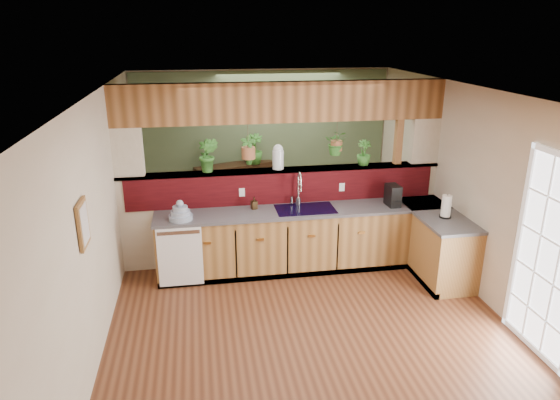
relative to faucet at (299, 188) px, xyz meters
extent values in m
cube|color=#582F1B|center=(-0.19, -1.13, -1.17)|extent=(4.60, 7.00, 0.01)
cube|color=brown|center=(-0.19, -1.13, 1.43)|extent=(4.60, 7.00, 0.01)
cube|color=beige|center=(-0.19, 2.37, 0.13)|extent=(4.60, 0.02, 2.60)
cube|color=beige|center=(-2.49, -1.13, 0.13)|extent=(0.02, 7.00, 2.60)
cube|color=beige|center=(2.11, -1.13, 0.13)|extent=(0.02, 7.00, 2.60)
cube|color=beige|center=(-0.19, 0.22, -0.49)|extent=(4.60, 0.15, 1.35)
cube|color=#3C070C|center=(-0.19, 0.14, -0.04)|extent=(4.40, 0.02, 0.45)
cube|color=brown|center=(-0.19, 0.22, 0.20)|extent=(4.60, 0.21, 0.04)
cube|color=brown|center=(-0.19, 0.22, 1.16)|extent=(4.60, 0.15, 0.55)
cube|color=beige|center=(-2.29, 0.22, 0.53)|extent=(0.40, 0.15, 0.70)
cube|color=beige|center=(1.91, 0.22, 0.53)|extent=(0.40, 0.15, 0.70)
cube|color=brown|center=(1.51, 0.22, 0.13)|extent=(0.10, 0.10, 2.60)
cube|color=brown|center=(-0.19, 0.22, 0.20)|extent=(4.60, 0.21, 0.04)
cube|color=brown|center=(-0.19, 0.22, 1.16)|extent=(4.60, 0.15, 0.55)
cube|color=#526645|center=(-0.19, 2.35, 0.13)|extent=(4.55, 0.02, 2.55)
cube|color=brown|center=(0.06, -0.15, -0.74)|extent=(4.10, 0.60, 0.86)
cube|color=#48474C|center=(0.06, -0.15, -0.29)|extent=(4.14, 0.64, 0.04)
cube|color=brown|center=(1.81, -0.59, -0.74)|extent=(0.60, 1.48, 0.86)
cube|color=#48474C|center=(1.81, -0.59, -0.29)|extent=(0.64, 1.52, 0.04)
cube|color=brown|center=(1.81, -0.15, -0.74)|extent=(0.60, 0.60, 0.86)
cube|color=#48474C|center=(1.81, -0.15, -0.29)|extent=(0.64, 0.64, 0.04)
cube|color=black|center=(0.06, -0.42, -1.13)|extent=(4.10, 0.06, 0.08)
cube|color=black|center=(1.54, -0.59, -1.13)|extent=(0.06, 1.48, 0.08)
cube|color=white|center=(-1.67, -0.46, -0.72)|extent=(0.58, 0.02, 0.82)
cube|color=#B7B7B2|center=(-1.67, -0.48, -0.37)|extent=(0.54, 0.01, 0.05)
cube|color=black|center=(0.06, -0.15, -0.28)|extent=(0.82, 0.50, 0.03)
cube|color=black|center=(-0.13, -0.15, -0.37)|extent=(0.34, 0.40, 0.16)
cube|color=black|center=(0.25, -0.15, -0.37)|extent=(0.34, 0.40, 0.16)
cube|color=white|center=(2.08, -2.43, -0.12)|extent=(0.06, 1.02, 2.16)
cube|color=brown|center=(-2.46, -1.93, 0.38)|extent=(0.03, 0.35, 0.45)
cube|color=silver|center=(-2.45, -1.93, 0.38)|extent=(0.01, 0.27, 0.37)
cylinder|color=#B7B7B2|center=(0.00, 0.05, -0.21)|extent=(0.07, 0.07, 0.11)
cylinder|color=#B7B7B2|center=(0.00, 0.05, -0.02)|extent=(0.03, 0.03, 0.30)
torus|color=#B7B7B2|center=(0.00, -0.03, 0.12)|extent=(0.22, 0.04, 0.22)
cylinder|color=#B7B7B2|center=(0.00, -0.12, 0.05)|extent=(0.03, 0.03, 0.13)
cylinder|color=#B7B7B2|center=(-0.09, 0.05, -0.19)|extent=(0.03, 0.03, 0.11)
cylinder|color=#8C9BB5|center=(-1.63, -0.28, -0.23)|extent=(0.31, 0.31, 0.07)
cylinder|color=#8C9BB5|center=(-1.63, -0.28, -0.17)|extent=(0.25, 0.25, 0.06)
cylinder|color=#8C9BB5|center=(-1.63, -0.28, -0.11)|extent=(0.19, 0.19, 0.06)
sphere|color=#8C9BB5|center=(-1.63, -0.28, -0.04)|extent=(0.10, 0.10, 0.10)
imported|color=#322312|center=(-0.64, -0.03, -0.18)|extent=(0.10, 0.10, 0.17)
cube|color=black|center=(1.31, -0.21, -0.12)|extent=(0.16, 0.26, 0.30)
cube|color=black|center=(1.31, -0.30, -0.22)|extent=(0.14, 0.10, 0.10)
cylinder|color=silver|center=(1.31, -0.27, -0.18)|extent=(0.08, 0.08, 0.08)
cylinder|color=black|center=(1.83, -0.78, -0.26)|extent=(0.15, 0.15, 0.02)
cylinder|color=#B7B7B2|center=(1.83, -0.78, -0.10)|extent=(0.02, 0.02, 0.33)
cylinder|color=white|center=(1.83, -0.78, -0.10)|extent=(0.13, 0.13, 0.28)
cylinder|color=silver|center=(-0.26, 0.22, 0.35)|extent=(0.16, 0.16, 0.26)
sphere|color=silver|center=(-0.26, 0.22, 0.50)|extent=(0.14, 0.14, 0.14)
imported|color=#2E6A24|center=(-1.22, 0.22, 0.46)|extent=(0.29, 0.25, 0.48)
imported|color=#2E6A24|center=(1.00, 0.22, 0.41)|extent=(0.21, 0.21, 0.37)
cylinder|color=brown|center=(-0.67, 0.22, 0.71)|extent=(0.01, 0.01, 0.35)
cylinder|color=brown|center=(-0.67, 0.22, 0.47)|extent=(0.19, 0.19, 0.16)
imported|color=#2E6A24|center=(-0.67, 0.22, 0.72)|extent=(0.24, 0.18, 0.41)
cylinder|color=brown|center=(0.59, 0.22, 0.73)|extent=(0.01, 0.01, 0.29)
cylinder|color=brown|center=(0.59, 0.22, 0.53)|extent=(0.17, 0.17, 0.14)
imported|color=#2E6A24|center=(0.59, 0.22, 0.74)|extent=(0.40, 0.37, 0.35)
cube|color=black|center=(-0.74, 2.12, -0.67)|extent=(1.46, 0.88, 0.95)
imported|color=#2E6A24|center=(-1.23, 2.12, 0.04)|extent=(0.29, 0.23, 0.47)
imported|color=#2E6A24|center=(-0.37, 2.12, 0.07)|extent=(0.38, 0.38, 0.53)
imported|color=#2E6A24|center=(1.01, 1.55, -0.75)|extent=(0.90, 0.84, 0.83)
camera|label=1|loc=(-1.36, -6.50, 2.12)|focal=32.00mm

